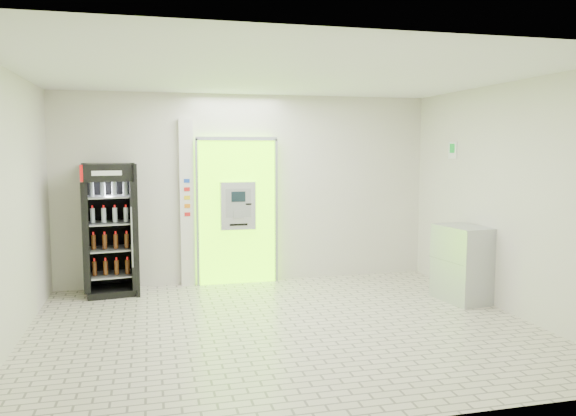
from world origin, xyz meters
name	(u,v)px	position (x,y,z in m)	size (l,w,h in m)	color
ground	(285,327)	(0.00, 0.00, 0.00)	(6.00, 6.00, 0.00)	beige
room_shell	(284,175)	(0.00, 0.00, 1.84)	(6.00, 6.00, 6.00)	silver
atm_assembly	(237,210)	(-0.20, 2.41, 1.17)	(1.30, 0.24, 2.33)	#77FF01
pillar	(187,203)	(-0.98, 2.45, 1.30)	(0.22, 0.11, 2.60)	silver
beverage_cooler	(110,232)	(-2.12, 2.18, 0.93)	(0.81, 0.76, 1.93)	black
steel_cabinet	(463,263)	(2.72, 0.58, 0.53)	(0.64, 0.86, 1.06)	#AEB0B6
exit_sign	(453,150)	(2.99, 1.40, 2.12)	(0.02, 0.22, 0.26)	white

